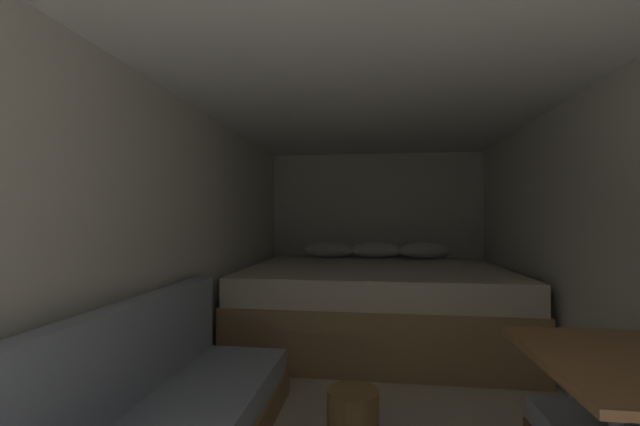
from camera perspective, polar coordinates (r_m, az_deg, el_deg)
name	(u,v)px	position (r m, az deg, el deg)	size (l,w,h in m)	color
ground_plane	(376,415)	(2.68, 8.02, -26.54)	(6.97, 6.97, 0.00)	beige
wall_back	(375,234)	(4.93, 7.89, -2.98)	(2.61, 0.05, 1.95)	silver
wall_left	(174,248)	(2.74, -20.03, -4.73)	(0.05, 4.97, 1.95)	silver
wall_right	(610,253)	(2.74, 35.90, -4.63)	(0.05, 4.97, 1.95)	silver
ceiling_slab	(376,84)	(2.55, 7.93, 17.75)	(2.61, 4.97, 0.05)	white
bed	(376,302)	(3.98, 7.92, -12.36)	(2.39, 1.95, 0.89)	tan
wicker_basket	(353,411)	(2.45, 4.74, -26.24)	(0.28, 0.28, 0.23)	olive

